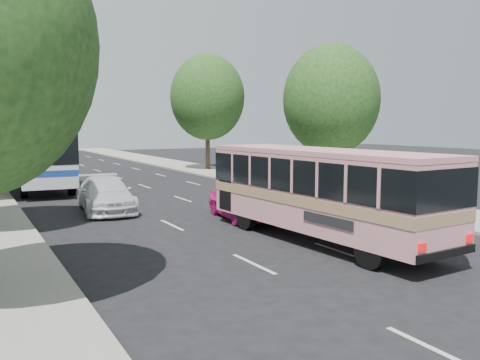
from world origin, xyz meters
TOP-DOWN VIEW (x-y plane):
  - ground at (0.00, 0.00)m, footprint 120.00×120.00m
  - sidewalk_right at (8.50, 20.00)m, footprint 4.00×90.00m
  - tree_right_near at (8.78, 7.94)m, footprint 5.10×5.10m
  - tree_right_far at (9.08, 23.94)m, footprint 6.00×6.00m
  - pink_bus at (1.30, -0.70)m, footprint 2.92×9.35m
  - pink_taxi at (1.00, 3.98)m, footprint 2.16×4.24m
  - white_pickup at (-3.26, 8.27)m, footprint 2.54×5.21m
  - tour_coach_front at (-4.50, 18.51)m, footprint 3.41×12.53m
  - tour_coach_rear at (-4.96, 29.49)m, footprint 4.14×13.48m
  - taxi_roof_sign at (1.00, 3.98)m, footprint 0.57×0.25m

SIDE VIEW (x-z plane):
  - ground at x=0.00m, z-range 0.00..0.00m
  - sidewalk_right at x=8.50m, z-range 0.00..0.12m
  - pink_taxi at x=1.00m, z-range 0.00..1.38m
  - white_pickup at x=-3.26m, z-range 0.00..1.46m
  - taxi_roof_sign at x=1.00m, z-range 1.38..1.56m
  - pink_bus at x=1.30m, z-range 0.36..3.30m
  - tour_coach_front at x=-4.50m, z-range 0.38..4.09m
  - tour_coach_rear at x=-4.96m, z-range 0.40..4.37m
  - tree_right_near at x=8.78m, z-range 1.23..9.18m
  - tree_right_far at x=9.08m, z-range 1.45..10.80m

